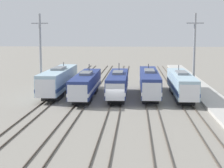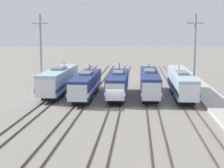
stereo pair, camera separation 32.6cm
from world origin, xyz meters
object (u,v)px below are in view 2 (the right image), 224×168
object	(u,v)px
locomotive_far_right	(182,85)
catenary_tower_right	(195,53)
locomotive_far_left	(59,81)
locomotive_center_left	(86,85)
locomotive_center_right	(150,83)
locomotive_center	(118,84)
catenary_tower_left	(41,53)

from	to	relation	value
locomotive_far_right	catenary_tower_right	bearing A→B (deg)	56.21
locomotive_far_right	locomotive_far_left	bearing A→B (deg)	173.69
locomotive_far_left	locomotive_center_left	xyz separation A→B (m)	(4.82, -3.02, -0.20)
locomotive_center_left	catenary_tower_right	bearing A→B (deg)	14.35
locomotive_far_left	locomotive_center_right	size ratio (longest dim) A/B	0.99
locomotive_far_right	catenary_tower_right	world-z (taller)	catenary_tower_right
locomotive_center_left	locomotive_center	distance (m)	4.84
locomotive_center	locomotive_center_left	bearing A→B (deg)	-174.91
locomotive_center_right	locomotive_far_right	xyz separation A→B (m)	(4.82, -1.16, -0.06)
catenary_tower_left	locomotive_far_left	bearing A→B (deg)	-22.01
locomotive_center	locomotive_center_right	world-z (taller)	locomotive_center
locomotive_far_left	locomotive_far_right	distance (m)	19.38
locomotive_center	catenary_tower_left	bearing A→B (deg)	163.20
locomotive_far_left	locomotive_center_left	distance (m)	5.69
locomotive_far_right	catenary_tower_left	world-z (taller)	catenary_tower_left
locomotive_center	locomotive_far_right	distance (m)	9.64
locomotive_center	catenary_tower_left	world-z (taller)	catenary_tower_left
locomotive_center_right	locomotive_far_right	bearing A→B (deg)	-13.56
locomotive_center_right	locomotive_far_right	size ratio (longest dim) A/B	1.07
catenary_tower_left	locomotive_center	bearing A→B (deg)	-16.80
locomotive_center	catenary_tower_right	bearing A→B (deg)	17.91
locomotive_center_left	locomotive_center_right	distance (m)	9.85
locomotive_far_right	catenary_tower_right	distance (m)	6.09
locomotive_far_left	locomotive_center	xyz separation A→B (m)	(9.63, -2.59, -0.16)
locomotive_center_right	catenary_tower_left	size ratio (longest dim) A/B	1.48
locomotive_center	catenary_tower_left	size ratio (longest dim) A/B	1.27
locomotive_far_left	locomotive_center_right	world-z (taller)	locomotive_far_left
locomotive_far_left	locomotive_center_right	xyz separation A→B (m)	(14.45, -0.97, -0.10)
locomotive_center_left	locomotive_center_right	world-z (taller)	locomotive_center_left
catenary_tower_left	catenary_tower_right	distance (m)	24.63
locomotive_far_left	locomotive_center	distance (m)	9.98
locomotive_center	locomotive_far_left	bearing A→B (deg)	164.94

